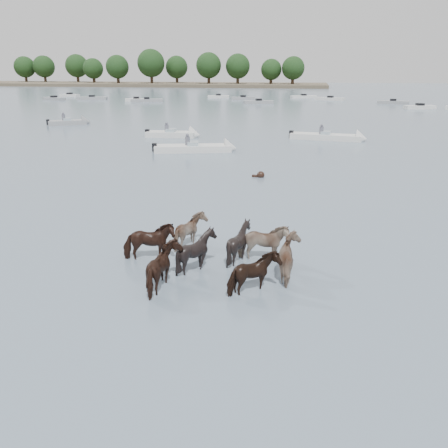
# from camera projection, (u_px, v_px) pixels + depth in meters

# --- Properties ---
(ground) EXTENTS (400.00, 400.00, 0.00)m
(ground) POSITION_uv_depth(u_px,v_px,m) (148.00, 272.00, 13.71)
(ground) COLOR #4C5C6E
(ground) RESTS_ON ground
(shoreline) EXTENTS (160.00, 30.00, 1.00)m
(shoreline) POSITION_uv_depth(u_px,v_px,m) (105.00, 84.00, 164.97)
(shoreline) COLOR #4C4233
(shoreline) RESTS_ON ground
(pony_herd) EXTENTS (6.36, 4.78, 1.41)m
(pony_herd) POSITION_uv_depth(u_px,v_px,m) (217.00, 252.00, 13.83)
(pony_herd) COLOR black
(pony_herd) RESTS_ON ground
(swimming_pony) EXTENTS (0.72, 0.44, 0.44)m
(swimming_pony) POSITION_uv_depth(u_px,v_px,m) (260.00, 175.00, 25.71)
(swimming_pony) COLOR black
(swimming_pony) RESTS_ON ground
(motorboat_a) EXTENTS (5.11, 1.84, 1.92)m
(motorboat_a) POSITION_uv_depth(u_px,v_px,m) (179.00, 135.00, 40.70)
(motorboat_a) COLOR silver
(motorboat_a) RESTS_ON ground
(motorboat_b) EXTENTS (6.34, 3.13, 1.92)m
(motorboat_b) POSITION_uv_depth(u_px,v_px,m) (204.00, 148.00, 33.67)
(motorboat_b) COLOR silver
(motorboat_b) RESTS_ON ground
(motorboat_c) EXTENTS (6.77, 2.55, 1.92)m
(motorboat_c) POSITION_uv_depth(u_px,v_px,m) (335.00, 137.00, 39.01)
(motorboat_c) COLOR silver
(motorboat_c) RESTS_ON ground
(motorboat_f) EXTENTS (4.64, 3.69, 1.92)m
(motorboat_f) POSITION_uv_depth(u_px,v_px,m) (74.00, 122.00, 49.98)
(motorboat_f) COLOR gray
(motorboat_f) RESTS_ON ground
(distant_flotilla) EXTENTS (104.66, 28.38, 0.93)m
(distant_flotilla) POSITION_uv_depth(u_px,v_px,m) (288.00, 101.00, 82.11)
(distant_flotilla) COLOR silver
(distant_flotilla) RESTS_ON ground
(treeline) EXTENTS (148.08, 19.54, 12.40)m
(treeline) POSITION_uv_depth(u_px,v_px,m) (100.00, 66.00, 163.57)
(treeline) COLOR #382619
(treeline) RESTS_ON ground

